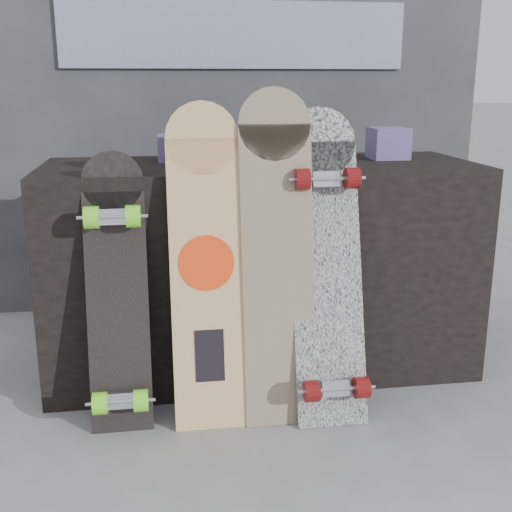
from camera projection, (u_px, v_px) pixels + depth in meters
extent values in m
plane|color=slate|center=(284.00, 425.00, 2.11)|extent=(60.00, 60.00, 0.00)
cube|color=black|center=(261.00, 267.00, 2.48)|extent=(1.60, 0.60, 0.80)
cube|color=#323237|center=(233.00, 80.00, 3.11)|extent=(2.40, 0.20, 2.20)
cube|color=navy|center=(236.00, 35.00, 2.95)|extent=(1.60, 0.02, 0.30)
cube|color=navy|center=(182.00, 148.00, 2.43)|extent=(0.18, 0.12, 0.10)
cube|color=navy|center=(388.00, 143.00, 2.50)|extent=(0.14, 0.14, 0.12)
cube|color=#D1B78C|center=(292.00, 153.00, 2.45)|extent=(0.22, 0.10, 0.06)
cube|color=#C5B885|center=(207.00, 286.00, 2.05)|extent=(0.23, 0.19, 0.92)
cylinder|color=#C5B885|center=(202.00, 138.00, 2.01)|extent=(0.23, 0.06, 0.23)
cylinder|color=#FF3C10|center=(207.00, 263.00, 2.04)|extent=(0.18, 0.04, 0.18)
cube|color=black|center=(210.00, 356.00, 2.06)|extent=(0.09, 0.03, 0.17)
cube|color=beige|center=(278.00, 277.00, 2.07)|extent=(0.23, 0.19, 0.97)
cylinder|color=beige|center=(274.00, 124.00, 2.03)|extent=(0.23, 0.06, 0.23)
cube|color=white|center=(327.00, 283.00, 2.11)|extent=(0.23, 0.28, 0.90)
cylinder|color=white|center=(321.00, 142.00, 2.12)|extent=(0.23, 0.08, 0.23)
cube|color=silver|center=(335.00, 388.00, 2.07)|extent=(0.09, 0.04, 0.06)
cylinder|color=#640E0E|center=(312.00, 391.00, 2.03)|extent=(0.05, 0.07, 0.07)
cylinder|color=#640E0E|center=(361.00, 388.00, 2.06)|extent=(0.05, 0.07, 0.07)
cube|color=silver|center=(326.00, 180.00, 2.08)|extent=(0.09, 0.04, 0.06)
cylinder|color=#640E0E|center=(302.00, 179.00, 2.05)|extent=(0.05, 0.07, 0.07)
cylinder|color=#640E0E|center=(352.00, 178.00, 2.07)|extent=(0.05, 0.07, 0.07)
cube|color=black|center=(118.00, 308.00, 2.05)|extent=(0.20, 0.19, 0.79)
cylinder|color=black|center=(112.00, 182.00, 2.03)|extent=(0.20, 0.06, 0.19)
cube|color=silver|center=(121.00, 400.00, 2.03)|extent=(0.09, 0.04, 0.06)
cylinder|color=#72F522|center=(100.00, 403.00, 2.00)|extent=(0.04, 0.07, 0.07)
cylinder|color=#72F522|center=(141.00, 400.00, 2.02)|extent=(0.05, 0.07, 0.07)
cube|color=silver|center=(113.00, 217.00, 2.00)|extent=(0.09, 0.04, 0.06)
cylinder|color=#72F522|center=(91.00, 218.00, 1.97)|extent=(0.04, 0.07, 0.07)
cylinder|color=#72F522|center=(133.00, 216.00, 1.98)|extent=(0.05, 0.07, 0.07)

